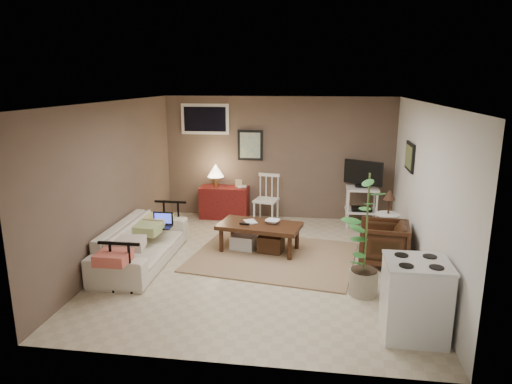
# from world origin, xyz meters

# --- Properties ---
(floor) EXTENTS (5.00, 5.00, 0.00)m
(floor) POSITION_xyz_m (0.00, 0.00, 0.00)
(floor) COLOR #C1B293
(floor) RESTS_ON ground
(art_back) EXTENTS (0.50, 0.03, 0.60)m
(art_back) POSITION_xyz_m (-0.55, 2.48, 1.45)
(art_back) COLOR black
(art_right) EXTENTS (0.03, 0.60, 0.45)m
(art_right) POSITION_xyz_m (2.23, 1.05, 1.52)
(art_right) COLOR black
(window) EXTENTS (0.96, 0.03, 0.60)m
(window) POSITION_xyz_m (-1.45, 2.48, 1.95)
(window) COLOR white
(rug) EXTENTS (2.71, 2.31, 0.02)m
(rug) POSITION_xyz_m (0.15, 0.31, 0.01)
(rug) COLOR #9B7A5A
(rug) RESTS_ON floor
(coffee_table) EXTENTS (1.39, 0.88, 0.49)m
(coffee_table) POSITION_xyz_m (-0.11, 0.53, 0.27)
(coffee_table) COLOR #3A2010
(coffee_table) RESTS_ON floor
(sofa) EXTENTS (0.61, 2.09, 0.82)m
(sofa) POSITION_xyz_m (-1.80, -0.17, 0.41)
(sofa) COLOR beige
(sofa) RESTS_ON floor
(sofa_pillows) EXTENTS (0.40, 1.99, 0.14)m
(sofa_pillows) POSITION_xyz_m (-1.75, -0.41, 0.50)
(sofa_pillows) COLOR beige
(sofa_pillows) RESTS_ON sofa
(sofa_end_rails) EXTENTS (0.56, 2.09, 0.70)m
(sofa_end_rails) POSITION_xyz_m (-1.68, -0.17, 0.35)
(sofa_end_rails) COLOR black
(sofa_end_rails) RESTS_ON floor
(laptop) EXTENTS (0.32, 0.23, 0.22)m
(laptop) POSITION_xyz_m (-1.60, 0.19, 0.53)
(laptop) COLOR black
(laptop) RESTS_ON sofa
(red_console) EXTENTS (0.95, 0.42, 1.10)m
(red_console) POSITION_xyz_m (-1.06, 2.28, 0.38)
(red_console) COLOR maroon
(red_console) RESTS_ON floor
(spindle_chair) EXTENTS (0.50, 0.50, 0.94)m
(spindle_chair) POSITION_xyz_m (-0.18, 2.11, 0.44)
(spindle_chair) COLOR white
(spindle_chair) RESTS_ON floor
(tv_stand) EXTENTS (0.68, 0.48, 1.25)m
(tv_stand) POSITION_xyz_m (1.62, 2.12, 0.66)
(tv_stand) COLOR white
(tv_stand) RESTS_ON floor
(side_table) EXTENTS (0.38, 0.38, 1.01)m
(side_table) POSITION_xyz_m (1.94, 0.91, 0.63)
(side_table) COLOR white
(side_table) RESTS_ON floor
(armchair) EXTENTS (0.73, 0.77, 0.72)m
(armchair) POSITION_xyz_m (1.80, 0.28, 0.36)
(armchair) COLOR #331A0E
(armchair) RESTS_ON floor
(potted_plant) EXTENTS (0.41, 0.41, 1.63)m
(potted_plant) POSITION_xyz_m (1.42, -0.78, 0.86)
(potted_plant) COLOR gray
(potted_plant) RESTS_ON floor
(stove) EXTENTS (0.66, 0.62, 0.87)m
(stove) POSITION_xyz_m (1.87, -1.71, 0.43)
(stove) COLOR white
(stove) RESTS_ON floor
(bowl) EXTENTS (0.24, 0.11, 0.23)m
(bowl) POSITION_xyz_m (0.10, 0.60, 0.58)
(bowl) COLOR #3A2010
(bowl) RESTS_ON coffee_table
(book_table) EXTENTS (0.17, 0.09, 0.24)m
(book_table) POSITION_xyz_m (-0.34, 0.56, 0.58)
(book_table) COLOR #3A2010
(book_table) RESTS_ON coffee_table
(book_console) EXTENTS (0.17, 0.04, 0.23)m
(book_console) POSITION_xyz_m (-0.77, 2.30, 0.75)
(book_console) COLOR #3A2010
(book_console) RESTS_ON red_console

